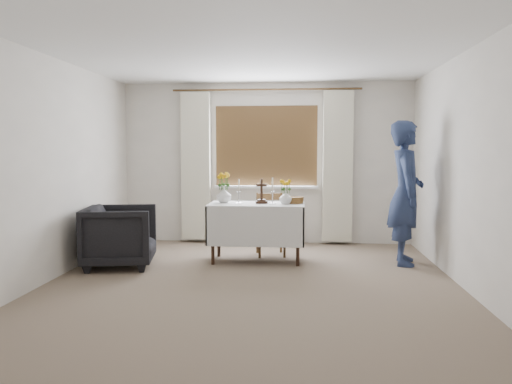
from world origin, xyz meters
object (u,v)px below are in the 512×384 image
wooden_chair (271,225)px  flower_vase_left (224,195)px  altar_table (257,232)px  armchair (120,236)px  wooden_cross (262,191)px  flower_vase_right (285,198)px  person (406,193)px

wooden_chair → flower_vase_left: size_ratio=4.19×
altar_table → armchair: bearing=-164.9°
flower_vase_left → armchair: bearing=-157.4°
wooden_cross → flower_vase_right: wooden_cross is taller
altar_table → wooden_chair: (0.16, 0.39, 0.05)m
altar_table → person: 1.98m
altar_table → flower_vase_left: 0.66m
flower_vase_right → armchair: bearing=-168.3°
flower_vase_left → altar_table: bearing=-8.1°
flower_vase_left → wooden_chair: bearing=28.3°
wooden_chair → wooden_cross: size_ratio=2.68×
wooden_chair → flower_vase_left: flower_vase_left is taller
armchair → wooden_cross: (1.74, 0.47, 0.54)m
person → altar_table: bearing=96.1°
flower_vase_left → flower_vase_right: bearing=-6.2°
altar_table → flower_vase_left: size_ratio=6.05×
armchair → wooden_cross: wooden_cross is taller
wooden_chair → armchair: (-1.84, -0.84, -0.04)m
armchair → person: size_ratio=0.46×
person → flower_vase_left: 2.34m
altar_table → wooden_cross: bearing=17.2°
altar_table → armchair: armchair is taller
wooden_cross → flower_vase_right: bearing=-18.6°
person → flower_vase_right: (-1.53, -0.04, -0.07)m
wooden_cross → flower_vase_left: (-0.50, 0.04, -0.06)m
altar_table → flower_vase_right: flower_vase_right is taller
armchair → flower_vase_left: flower_vase_left is taller
wooden_chair → wooden_cross: 0.62m
person → armchair: bearing=103.0°
flower_vase_right → person: bearing=1.6°
wooden_chair → flower_vase_right: (0.21, -0.41, 0.42)m
person → wooden_cross: size_ratio=5.72×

